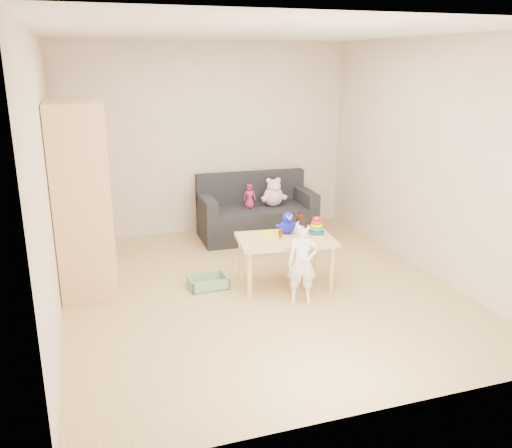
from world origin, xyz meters
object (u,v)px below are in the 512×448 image
object	(u,v)px
sofa	(257,222)
play_table	(285,261)
wardrobe	(81,197)
toddler	(302,264)

from	to	relation	value
sofa	play_table	world-z (taller)	play_table
sofa	wardrobe	bearing A→B (deg)	-154.53
toddler	play_table	bearing A→B (deg)	107.60
play_table	toddler	size ratio (longest dim) A/B	1.23
wardrobe	play_table	size ratio (longest dim) A/B	1.95
sofa	play_table	size ratio (longest dim) A/B	1.53
play_table	toddler	xyz separation A→B (m)	(-0.00, -0.47, 0.14)
play_table	toddler	distance (m)	0.49
sofa	play_table	bearing A→B (deg)	-96.22
wardrobe	play_table	bearing A→B (deg)	-18.16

